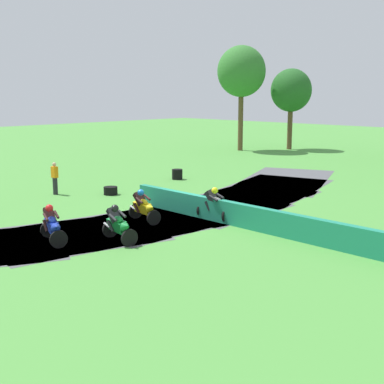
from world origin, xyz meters
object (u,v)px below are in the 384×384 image
(motorcycle_chase_green, at_px, (118,224))
(motorcycle_lead_blue, at_px, (52,225))
(tire_stack_mid_b, at_px, (177,174))
(track_marshal, at_px, (55,178))
(motorcycle_fourth_white, at_px, (215,204))
(tire_stack_mid_a, at_px, (111,191))
(motorcycle_trailing_yellow, at_px, (143,206))

(motorcycle_chase_green, bearing_deg, motorcycle_lead_blue, -133.22)
(motorcycle_chase_green, height_order, tire_stack_mid_b, motorcycle_chase_green)
(motorcycle_lead_blue, distance_m, track_marshal, 8.91)
(motorcycle_lead_blue, bearing_deg, track_marshal, 147.97)
(motorcycle_fourth_white, bearing_deg, tire_stack_mid_a, 177.12)
(motorcycle_lead_blue, relative_size, motorcycle_fourth_white, 1.00)
(motorcycle_lead_blue, xyz_separation_m, motorcycle_fourth_white, (1.85, 6.25, -0.00))
(motorcycle_trailing_yellow, relative_size, tire_stack_mid_a, 2.46)
(motorcycle_lead_blue, bearing_deg, tire_stack_mid_b, 117.67)
(tire_stack_mid_a, bearing_deg, motorcycle_trailing_yellow, -24.94)
(motorcycle_lead_blue, relative_size, motorcycle_trailing_yellow, 0.99)
(tire_stack_mid_b, relative_size, track_marshal, 0.38)
(motorcycle_trailing_yellow, height_order, tire_stack_mid_a, motorcycle_trailing_yellow)
(motorcycle_lead_blue, relative_size, tire_stack_mid_b, 2.72)
(motorcycle_lead_blue, height_order, tire_stack_mid_b, motorcycle_lead_blue)
(track_marshal, bearing_deg, motorcycle_lead_blue, -32.03)
(motorcycle_chase_green, distance_m, track_marshal, 9.60)
(motorcycle_fourth_white, distance_m, tire_stack_mid_b, 10.21)
(motorcycle_lead_blue, distance_m, tire_stack_mid_b, 13.82)
(motorcycle_lead_blue, height_order, motorcycle_fourth_white, motorcycle_lead_blue)
(motorcycle_chase_green, xyz_separation_m, tire_stack_mid_b, (-7.94, 10.61, -0.35))
(tire_stack_mid_a, xyz_separation_m, track_marshal, (-2.06, -1.90, 0.62))
(motorcycle_fourth_white, height_order, tire_stack_mid_a, motorcycle_fourth_white)
(motorcycle_chase_green, xyz_separation_m, tire_stack_mid_a, (-7.02, 5.00, -0.45))
(tire_stack_mid_b, bearing_deg, motorcycle_chase_green, -53.20)
(tire_stack_mid_b, bearing_deg, tire_stack_mid_a, -80.69)
(motorcycle_trailing_yellow, bearing_deg, motorcycle_fourth_white, 50.02)
(motorcycle_fourth_white, height_order, tire_stack_mid_b, motorcycle_fourth_white)
(motorcycle_chase_green, relative_size, track_marshal, 1.05)
(motorcycle_trailing_yellow, distance_m, track_marshal, 7.60)
(motorcycle_chase_green, relative_size, motorcycle_fourth_white, 1.01)
(motorcycle_chase_green, bearing_deg, tire_stack_mid_a, 144.53)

